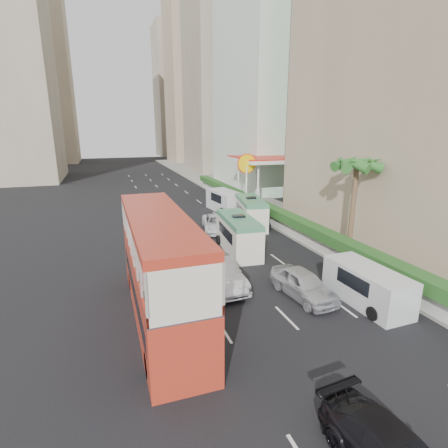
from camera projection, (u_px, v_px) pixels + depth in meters
name	position (u px, v px, depth m)	size (l,w,h in m)	color
ground_plane	(275.00, 298.00, 18.64)	(200.00, 200.00, 0.00)	black
double_decker_bus	(160.00, 268.00, 16.09)	(2.50, 11.00, 5.06)	red
car_silver_lane_a	(219.00, 286.00, 20.03)	(1.73, 4.96, 1.63)	silver
car_silver_lane_b	(302.00, 297.00, 18.76)	(1.78, 4.42, 1.51)	silver
van_asset	(217.00, 231.00, 30.90)	(2.27, 4.92, 1.37)	silver
minibus_near	(238.00, 234.00, 25.42)	(1.95, 5.85, 2.60)	silver
minibus_far	(251.00, 212.00, 32.15)	(1.94, 5.82, 2.58)	silver
panel_van_near	(367.00, 286.00, 17.90)	(1.91, 4.77, 1.91)	silver
panel_van_far	(225.00, 201.00, 38.11)	(2.18, 5.46, 2.18)	silver
sidewalk	(248.00, 199.00, 44.24)	(6.00, 120.00, 0.18)	#99968C
kerb_wall	(266.00, 216.00, 33.17)	(0.30, 44.00, 1.00)	silver
hedge	(267.00, 208.00, 32.95)	(1.10, 44.00, 0.70)	#2D6626
palm_tree	(353.00, 210.00, 23.84)	(0.36, 0.36, 6.40)	brown
shell_station	(263.00, 180.00, 42.03)	(6.50, 8.00, 5.50)	silver
tower_mid	(228.00, 45.00, 70.59)	(16.00, 16.00, 50.00)	tan
tower_far_a	(194.00, 77.00, 92.96)	(14.00, 14.00, 44.00)	tan
tower_far_b	(178.00, 93.00, 113.55)	(14.00, 14.00, 40.00)	tan
tower_left_b	(36.00, 70.00, 87.75)	(16.00, 16.00, 46.00)	tan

